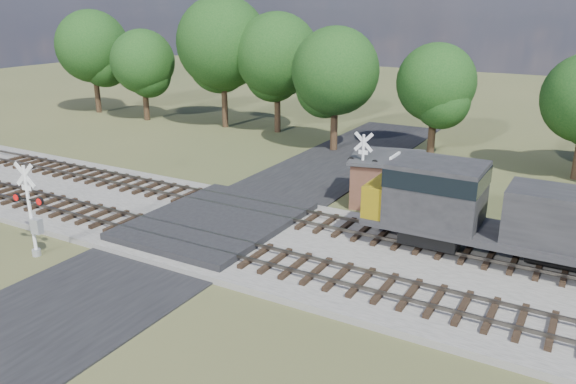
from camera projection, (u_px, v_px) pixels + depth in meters
The scene contains 10 objects.
ground at pixel (211, 232), 28.39m from camera, with size 160.00×160.00×0.00m, color #3B4525.
ballast_bed at pixel (405, 269), 24.04m from camera, with size 140.00×10.00×0.30m, color gray.
road at pixel (211, 231), 28.38m from camera, with size 7.00×60.00×0.08m, color black.
crossing_panel at pixel (217, 223), 28.70m from camera, with size 7.00×9.00×0.62m, color #262628.
track_near at pixel (239, 251), 25.14m from camera, with size 140.00×2.60×0.33m.
track_far at pixel (294, 217), 29.26m from camera, with size 140.00×2.60×0.33m.
crossing_signal_near at pixel (33, 218), 25.05m from camera, with size 1.78×0.40×4.42m.
crossing_signal_far at pixel (361, 177), 31.27m from camera, with size 1.75×0.38×4.35m.
equipment_shed at pixel (387, 179), 32.21m from camera, with size 4.95×4.95×2.77m.
treeline at pixel (461, 66), 40.05m from camera, with size 80.75×11.70×11.92m.
Camera 1 is at (16.43, -20.89, 10.90)m, focal length 35.00 mm.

